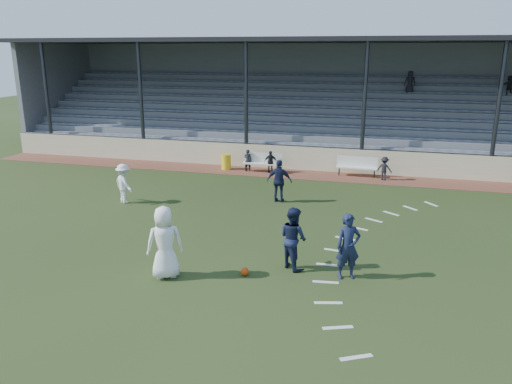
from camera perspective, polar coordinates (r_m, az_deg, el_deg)
ground at (r=15.30m, az=-2.46°, el=-7.19°), size 90.00×90.00×0.00m
cinder_track at (r=25.01m, az=4.78°, el=2.04°), size 34.00×2.00×0.02m
retaining_wall at (r=25.88m, az=5.24°, el=3.84°), size 34.00×0.18×1.20m
bench_left at (r=25.32m, az=0.75°, el=3.60°), size 2.00×0.47×0.95m
bench_right at (r=24.92m, az=11.48°, el=3.08°), size 2.01×0.52×0.95m
trash_bin at (r=25.91m, az=-3.43°, el=3.47°), size 0.49×0.49×0.79m
football at (r=13.93m, az=-1.29°, el=-9.07°), size 0.23×0.23×0.23m
player_white_lead at (r=13.73m, az=-10.39°, el=-5.69°), size 1.17×1.04×2.01m
player_navy_lead at (r=13.72m, az=10.48°, el=-6.14°), size 0.78×0.66×1.82m
player_navy_mid at (r=14.15m, az=4.27°, el=-5.26°), size 1.11×1.08×1.80m
player_white_wing at (r=20.83m, az=-14.87°, el=0.94°), size 1.19×1.05×1.60m
player_navy_wing at (r=20.24m, az=2.69°, el=1.25°), size 1.03×0.45×1.75m
sub_left_near at (r=25.48m, az=-0.94°, el=3.66°), size 0.42×0.29×1.11m
sub_left_far at (r=25.07m, az=1.68°, el=3.46°), size 0.70×0.42×1.12m
sub_right at (r=24.46m, az=14.45°, el=2.64°), size 0.80×0.57×1.12m
grandstand at (r=30.20m, az=6.91°, el=8.62°), size 34.60×9.00×6.61m
penalty_arc at (r=14.68m, az=13.25°, el=-8.64°), size 3.89×14.63×0.01m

